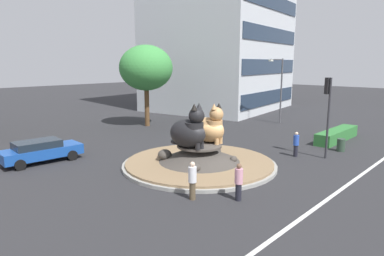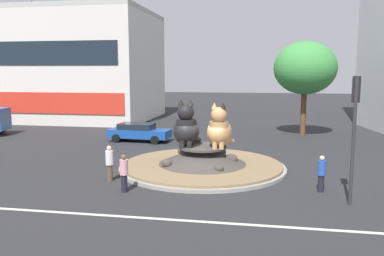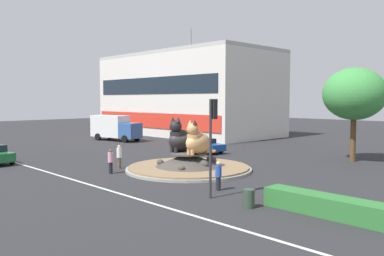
{
  "view_description": "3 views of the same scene",
  "coord_description": "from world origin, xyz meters",
  "views": [
    {
      "loc": [
        -15.2,
        -13.41,
        6.15
      ],
      "look_at": [
        0.92,
        1.45,
        2.02
      ],
      "focal_mm": 32.41,
      "sensor_mm": 36.0,
      "label": 1
    },
    {
      "loc": [
        3.17,
        -21.47,
        5.43
      ],
      "look_at": [
        -0.4,
        -1.08,
        2.46
      ],
      "focal_mm": 37.09,
      "sensor_mm": 36.0,
      "label": 2
    },
    {
      "loc": [
        20.9,
        -20.08,
        5.2
      ],
      "look_at": [
        -1.11,
        1.44,
        3.0
      ],
      "focal_mm": 37.05,
      "sensor_mm": 36.0,
      "label": 3
    }
  ],
  "objects": [
    {
      "name": "ground_plane",
      "position": [
        0.0,
        0.0,
        0.0
      ],
      "size": [
        160.0,
        160.0,
        0.0
      ],
      "primitive_type": "plane",
      "color": "#28282B"
    },
    {
      "name": "lane_centreline",
      "position": [
        0.0,
        -7.83,
        0.0
      ],
      "size": [
        112.0,
        0.2,
        0.01
      ],
      "primitive_type": "cube",
      "color": "silver",
      "rests_on": "ground"
    },
    {
      "name": "roundabout_island",
      "position": [
        -0.0,
        0.02,
        0.48
      ],
      "size": [
        9.28,
        9.28,
        1.3
      ],
      "color": "gray",
      "rests_on": "ground"
    },
    {
      "name": "cat_statue_black",
      "position": [
        -0.91,
        -0.03,
        2.26
      ],
      "size": [
        1.78,
        2.8,
        2.64
      ],
      "rotation": [
        0.0,
        0.0,
        -1.42
      ],
      "color": "black",
      "rests_on": "roundabout_island"
    },
    {
      "name": "cat_statue_calico",
      "position": [
        0.95,
        -0.05,
        2.21
      ],
      "size": [
        1.55,
        2.49,
        2.48
      ],
      "rotation": [
        0.0,
        0.0,
        -1.55
      ],
      "color": "tan",
      "rests_on": "roundabout_island"
    },
    {
      "name": "traffic_light_mast",
      "position": [
        6.86,
        -4.87,
        3.64
      ],
      "size": [
        0.36,
        0.45,
        5.24
      ],
      "rotation": [
        0.0,
        0.0,
        1.37
      ],
      "color": "#2D2D33",
      "rests_on": "ground"
    },
    {
      "name": "shophouse_block",
      "position": [
        -22.81,
        21.55,
        6.03
      ],
      "size": [
        27.42,
        13.85,
        16.4
      ],
      "rotation": [
        0.0,
        0.0,
        -0.01
      ],
      "color": "silver",
      "rests_on": "ground"
    },
    {
      "name": "broadleaf_tree_behind_island",
      "position": [
        6.68,
        12.8,
        5.66
      ],
      "size": [
        5.14,
        5.14,
        7.87
      ],
      "color": "brown",
      "rests_on": "ground"
    },
    {
      "name": "pedestrian_pink_shirt",
      "position": [
        -2.85,
        -4.88,
        0.91
      ],
      "size": [
        0.37,
        0.37,
        1.73
      ],
      "rotation": [
        0.0,
        0.0,
        1.15
      ],
      "color": "black",
      "rests_on": "ground"
    },
    {
      "name": "pedestrian_white_shirt",
      "position": [
        -4.17,
        -3.27,
        0.94
      ],
      "size": [
        0.38,
        0.38,
        1.79
      ],
      "rotation": [
        0.0,
        0.0,
        1.28
      ],
      "color": "brown",
      "rests_on": "ground"
    },
    {
      "name": "pedestrian_blue_shirt",
      "position": [
        5.93,
        -3.32,
        0.88
      ],
      "size": [
        0.37,
        0.37,
        1.68
      ],
      "rotation": [
        0.0,
        0.0,
        6.26
      ],
      "color": "black",
      "rests_on": "ground"
    },
    {
      "name": "hatchback_near_shophouse",
      "position": [
        -6.17,
        7.84,
        0.76
      ],
      "size": [
        4.89,
        2.33,
        1.4
      ],
      "rotation": [
        0.0,
        0.0,
        -0.08
      ],
      "color": "#19479E",
      "rests_on": "ground"
    }
  ]
}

